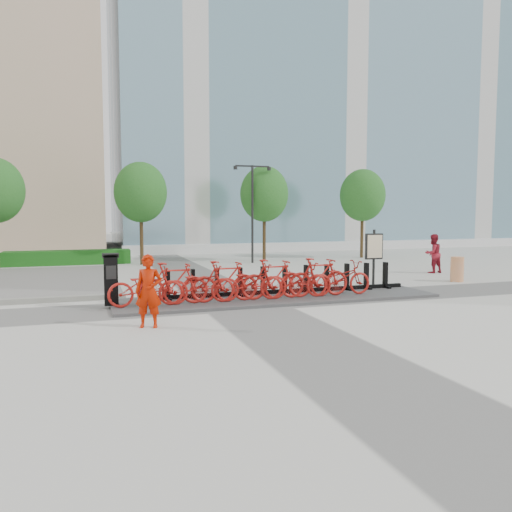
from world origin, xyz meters
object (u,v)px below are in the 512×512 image
object	(u,v)px
kiosk	(111,280)
map_sign	(374,249)
bike_0	(146,287)
pedestrian	(433,254)
construction_barrel	(457,269)
worker_red	(149,291)

from	to	relation	value
kiosk	map_sign	size ratio (longest dim) A/B	0.71
map_sign	bike_0	bearing A→B (deg)	-165.01
pedestrian	map_sign	bearing A→B (deg)	24.87
pedestrian	construction_barrel	xyz separation A→B (m)	(-0.92, -2.57, -0.37)
kiosk	construction_barrel	xyz separation A→B (m)	(12.52, 1.36, -0.30)
map_sign	worker_red	bearing A→B (deg)	-151.71
kiosk	construction_barrel	world-z (taller)	kiosk
bike_0	pedestrian	world-z (taller)	pedestrian
pedestrian	map_sign	size ratio (longest dim) A/B	0.84
worker_red	map_sign	xyz separation A→B (m)	(8.19, 3.96, 0.50)
pedestrian	kiosk	bearing A→B (deg)	11.02
bike_0	construction_barrel	size ratio (longest dim) A/B	2.14
pedestrian	map_sign	distance (m)	5.30
construction_barrel	map_sign	bearing A→B (deg)	-178.72
bike_0	worker_red	xyz separation A→B (m)	(-0.17, -2.18, 0.22)
pedestrian	bike_0	bearing A→B (deg)	14.10
kiosk	pedestrian	distance (m)	14.00
worker_red	pedestrian	size ratio (longest dim) A/B	0.98
kiosk	pedestrian	world-z (taller)	pedestrian
pedestrian	construction_barrel	world-z (taller)	pedestrian
bike_0	pedestrian	xyz separation A→B (m)	(12.58, 4.43, 0.23)
pedestrian	construction_barrel	distance (m)	2.75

